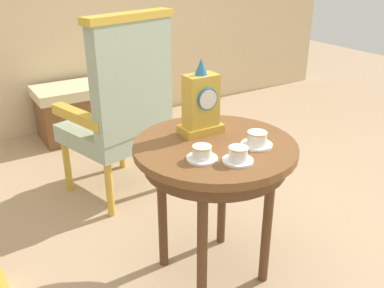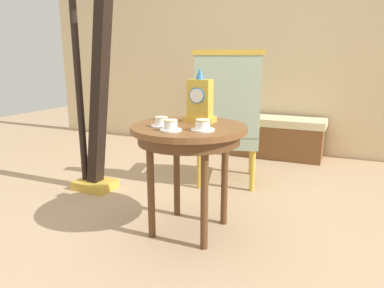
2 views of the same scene
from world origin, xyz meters
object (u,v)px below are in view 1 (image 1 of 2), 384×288
side_table (215,161)px  mantel_clock (201,104)px  armchair (122,107)px  teacup_left (202,154)px  teacup_right (238,155)px  teacup_center (257,140)px  window_bench (98,107)px

side_table → mantel_clock: (0.01, 0.13, 0.22)m
armchair → mantel_clock: bearing=-84.9°
side_table → teacup_left: teacup_left is taller
mantel_clock → armchair: (-0.07, 0.76, -0.23)m
side_table → teacup_right: 0.22m
teacup_center → window_bench: bearing=89.0°
teacup_center → armchair: bearing=100.6°
window_bench → armchair: bearing=-101.4°
teacup_right → teacup_center: 0.18m
side_table → window_bench: (0.17, 2.00, -0.38)m
mantel_clock → teacup_right: bearing=-96.7°
teacup_center → mantel_clock: mantel_clock is taller
teacup_center → window_bench: (0.04, 2.11, -0.49)m
teacup_left → teacup_right: 0.14m
side_table → window_bench: size_ratio=0.70×
mantel_clock → window_bench: mantel_clock is taller
teacup_center → armchair: (-0.19, 1.00, -0.12)m
teacup_left → armchair: bearing=85.4°
teacup_right → side_table: bearing=82.6°
window_bench → teacup_right: bearing=-95.1°
teacup_left → teacup_center: size_ratio=0.93×
teacup_right → mantel_clock: 0.34m
teacup_left → window_bench: (0.30, 2.10, -0.49)m
teacup_right → armchair: size_ratio=0.11×
mantel_clock → armchair: bearing=95.1°
teacup_left → window_bench: teacup_left is taller
mantel_clock → window_bench: bearing=85.2°
teacup_left → teacup_center: 0.27m
mantel_clock → teacup_left: bearing=-121.9°
side_table → teacup_left: 0.20m
teacup_center → window_bench: teacup_center is taller
side_table → mantel_clock: 0.25m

